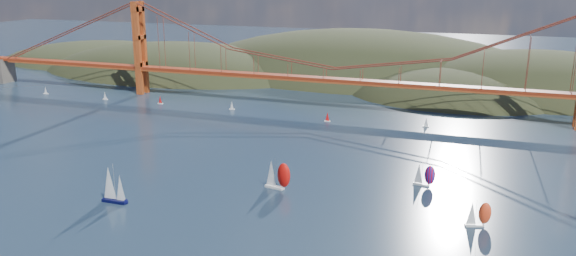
# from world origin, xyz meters

# --- Properties ---
(headlands) EXTENTS (725.00, 225.00, 96.00)m
(headlands) POSITION_xyz_m (44.95, 278.29, -12.46)
(headlands) COLOR black
(headlands) RESTS_ON ground
(bridge) EXTENTS (552.00, 12.00, 55.00)m
(bridge) POSITION_xyz_m (-1.75, 180.00, 32.23)
(bridge) COLOR maroon
(bridge) RESTS_ON ground
(sloop_navy) EXTENTS (8.49, 4.81, 13.21)m
(sloop_navy) POSITION_xyz_m (-33.51, 32.15, 5.83)
(sloop_navy) COLOR black
(sloop_navy) RESTS_ON ground
(racer_0) EXTENTS (9.75, 4.89, 10.96)m
(racer_0) POSITION_xyz_m (12.22, 60.61, 5.18)
(racer_0) COLOR silver
(racer_0) RESTS_ON ground
(racer_1) EXTENTS (7.58, 4.81, 8.47)m
(racer_1) POSITION_xyz_m (77.62, 52.49, 4.00)
(racer_1) COLOR silver
(racer_1) RESTS_ON ground
(racer_rwb) EXTENTS (7.68, 3.89, 8.63)m
(racer_rwb) POSITION_xyz_m (59.16, 80.30, 4.08)
(racer_rwb) COLOR silver
(racer_rwb) RESTS_ON ground
(distant_boat_0) EXTENTS (3.00, 2.00, 4.70)m
(distant_boat_0) POSITION_xyz_m (-174.40, 158.14, 2.41)
(distant_boat_0) COLOR silver
(distant_boat_0) RESTS_ON ground
(distant_boat_1) EXTENTS (3.00, 2.00, 4.70)m
(distant_boat_1) POSITION_xyz_m (-130.68, 157.19, 2.41)
(distant_boat_1) COLOR silver
(distant_boat_1) RESTS_ON ground
(distant_boat_2) EXTENTS (3.00, 2.00, 4.70)m
(distant_boat_2) POSITION_xyz_m (-94.51, 158.31, 2.41)
(distant_boat_2) COLOR silver
(distant_boat_2) RESTS_ON ground
(distant_boat_3) EXTENTS (3.00, 2.00, 4.70)m
(distant_boat_3) POSITION_xyz_m (-50.81, 159.43, 2.41)
(distant_boat_3) COLOR silver
(distant_boat_3) RESTS_ON ground
(distant_boat_8) EXTENTS (3.00, 2.00, 4.70)m
(distant_boat_8) POSITION_xyz_m (51.73, 158.38, 2.41)
(distant_boat_8) COLOR silver
(distant_boat_8) RESTS_ON ground
(distant_boat_9) EXTENTS (3.00, 2.00, 4.70)m
(distant_boat_9) POSITION_xyz_m (4.43, 152.47, 2.41)
(distant_boat_9) COLOR silver
(distant_boat_9) RESTS_ON ground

